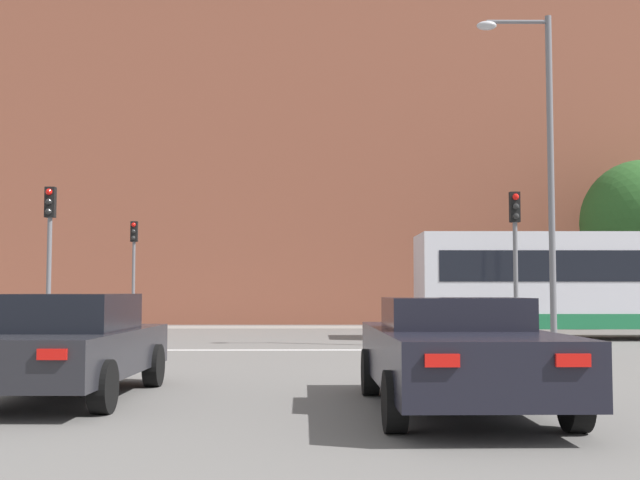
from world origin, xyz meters
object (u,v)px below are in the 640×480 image
(traffic_light_far_left, at_px, (134,256))
(pedestrian_waiting, at_px, (491,304))
(car_roadster_right, at_px, (457,353))
(bus_crossing_lead, at_px, (591,283))
(traffic_light_near_left, at_px, (49,239))
(traffic_light_near_right, at_px, (515,242))
(street_lamp_junction, at_px, (540,149))
(car_saloon_left, at_px, (66,344))

(traffic_light_far_left, xyz_separation_m, pedestrian_waiting, (14.21, 1.06, -1.89))
(car_roadster_right, height_order, bus_crossing_lead, bus_crossing_lead)
(traffic_light_near_left, bearing_deg, car_roadster_right, -52.06)
(bus_crossing_lead, relative_size, traffic_light_near_right, 2.58)
(car_roadster_right, xyz_separation_m, street_lamp_junction, (3.94, 10.15, 4.32))
(traffic_light_near_left, relative_size, pedestrian_waiting, 2.64)
(traffic_light_near_left, distance_m, traffic_light_near_right, 12.18)
(car_saloon_left, height_order, traffic_light_near_right, traffic_light_near_right)
(car_saloon_left, xyz_separation_m, street_lamp_junction, (9.03, 9.01, 4.30))
(car_saloon_left, xyz_separation_m, bus_crossing_lead, (11.74, 13.28, 0.97))
(street_lamp_junction, bearing_deg, car_saloon_left, -135.06)
(car_roadster_right, distance_m, bus_crossing_lead, 15.91)
(bus_crossing_lead, height_order, traffic_light_near_left, traffic_light_near_left)
(car_roadster_right, xyz_separation_m, traffic_light_near_left, (-8.63, 11.07, 2.10))
(car_roadster_right, distance_m, traffic_light_near_right, 11.87)
(traffic_light_far_left, height_order, traffic_light_near_right, traffic_light_far_left)
(traffic_light_near_left, relative_size, traffic_light_near_right, 1.03)
(street_lamp_junction, xyz_separation_m, pedestrian_waiting, (1.48, 12.44, -4.11))
(pedestrian_waiting, bearing_deg, car_roadster_right, -73.49)
(traffic_light_far_left, distance_m, street_lamp_junction, 17.22)
(bus_crossing_lead, bearing_deg, traffic_light_near_left, -77.64)
(bus_crossing_lead, distance_m, traffic_light_near_right, 4.63)
(car_roadster_right, height_order, street_lamp_junction, street_lamp_junction)
(car_saloon_left, xyz_separation_m, traffic_light_near_right, (8.63, 10.01, 2.00))
(traffic_light_far_left, bearing_deg, pedestrian_waiting, 4.27)
(traffic_light_near_left, bearing_deg, car_saloon_left, -70.37)
(traffic_light_near_right, distance_m, street_lamp_junction, 2.53)
(bus_crossing_lead, xyz_separation_m, street_lamp_junction, (-2.71, -4.27, 3.32))
(traffic_light_far_left, height_order, pedestrian_waiting, traffic_light_far_left)
(car_saloon_left, distance_m, pedestrian_waiting, 23.89)
(car_saloon_left, relative_size, traffic_light_near_right, 1.10)
(traffic_light_near_left, distance_m, street_lamp_junction, 12.80)
(bus_crossing_lead, bearing_deg, pedestrian_waiting, -171.43)
(traffic_light_near_left, relative_size, traffic_light_far_left, 1.00)
(car_saloon_left, relative_size, pedestrian_waiting, 2.82)
(car_roadster_right, height_order, pedestrian_waiting, pedestrian_waiting)
(car_roadster_right, relative_size, pedestrian_waiting, 3.08)
(pedestrian_waiting, bearing_deg, car_saloon_left, -86.10)
(traffic_light_near_right, bearing_deg, street_lamp_junction, -68.18)
(car_saloon_left, height_order, street_lamp_junction, street_lamp_junction)
(car_saloon_left, distance_m, car_roadster_right, 5.21)
(bus_crossing_lead, bearing_deg, traffic_light_far_left, -114.72)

